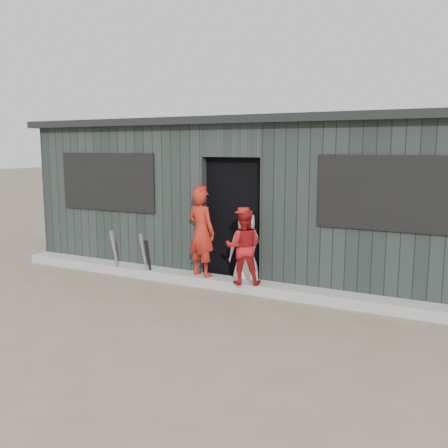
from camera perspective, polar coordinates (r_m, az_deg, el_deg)
The scene contains 9 objects.
ground at distance 6.29m, azimuth -7.77°, elevation -11.29°, with size 80.00×80.00×0.00m, color #6F5F4C.
curb at distance 7.75m, azimuth 0.07°, elevation -6.76°, with size 8.00×0.36×0.15m, color #9B9A96.
bat_left at distance 8.54m, azimuth -12.34°, elevation -3.26°, with size 0.07×0.07×0.81m, color #93939B.
bat_mid at distance 8.24m, azimuth -9.08°, elevation -3.69°, with size 0.07×0.07×0.77m, color gray.
bat_right at distance 8.24m, azimuth -8.61°, elevation -4.04°, with size 0.07×0.07×0.69m, color black.
player_red_left at distance 7.76m, azimuth -2.60°, elevation -0.94°, with size 0.50×0.33×1.38m, color #AA2115.
player_red_right at distance 7.31m, azimuth 2.23°, elevation -2.64°, with size 0.54×0.42×1.11m, color #A41417.
player_grey_back at distance 7.75m, azimuth 2.60°, elevation -2.93°, with size 0.56×0.37×1.15m, color silver.
dugout at distance 9.03m, azimuth 5.02°, elevation 3.26°, with size 8.30×3.30×2.62m.
Camera 1 is at (3.45, -4.80, 2.14)m, focal length 40.00 mm.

